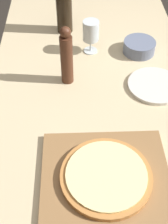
# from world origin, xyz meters

# --- Properties ---
(ground_plane) EXTENTS (12.00, 12.00, 0.00)m
(ground_plane) POSITION_xyz_m (0.00, 0.00, 0.00)
(ground_plane) COLOR #2D2823
(dining_table) EXTENTS (0.83, 1.75, 0.76)m
(dining_table) POSITION_xyz_m (0.00, 0.00, 0.67)
(dining_table) COLOR #CCB78E
(dining_table) RESTS_ON ground_plane
(cutting_board) EXTENTS (0.39, 0.36, 0.02)m
(cutting_board) POSITION_xyz_m (0.01, -0.33, 0.77)
(cutting_board) COLOR olive
(cutting_board) RESTS_ON dining_table
(pizza) EXTENTS (0.28, 0.28, 0.02)m
(pizza) POSITION_xyz_m (0.01, -0.33, 0.79)
(pizza) COLOR #BC7A3D
(pizza) RESTS_ON cutting_board
(wine_bottle) EXTENTS (0.07, 0.07, 0.38)m
(wine_bottle) POSITION_xyz_m (-0.11, 0.51, 0.91)
(wine_bottle) COLOR black
(wine_bottle) RESTS_ON dining_table
(pepper_mill) EXTENTS (0.05, 0.05, 0.25)m
(pepper_mill) POSITION_xyz_m (-0.10, 0.14, 0.88)
(pepper_mill) COLOR #4C2819
(pepper_mill) RESTS_ON dining_table
(wine_glass) EXTENTS (0.07, 0.07, 0.15)m
(wine_glass) POSITION_xyz_m (-0.00, 0.34, 0.86)
(wine_glass) COLOR silver
(wine_glass) RESTS_ON dining_table
(small_bowl) EXTENTS (0.14, 0.14, 0.05)m
(small_bowl) POSITION_xyz_m (0.22, 0.32, 0.79)
(small_bowl) COLOR slate
(small_bowl) RESTS_ON dining_table
(dinner_plate) EXTENTS (0.22, 0.22, 0.01)m
(dinner_plate) POSITION_xyz_m (0.24, 0.09, 0.77)
(dinner_plate) COLOR silver
(dinner_plate) RESTS_ON dining_table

